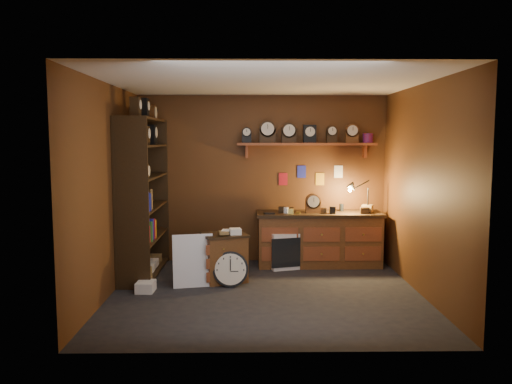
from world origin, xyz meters
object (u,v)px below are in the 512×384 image
(low_cabinet, at_px, (225,255))
(big_round_clock, at_px, (231,269))
(workbench, at_px, (319,236))
(shelving_unit, at_px, (141,190))

(low_cabinet, relative_size, big_round_clock, 1.58)
(big_round_clock, bearing_deg, low_cabinet, 109.64)
(workbench, bearing_deg, low_cabinet, -148.74)
(workbench, bearing_deg, big_round_clock, -140.03)
(shelving_unit, distance_m, big_round_clock, 1.79)
(low_cabinet, xyz_separation_m, big_round_clock, (0.09, -0.26, -0.14))
(shelving_unit, height_order, big_round_clock, shelving_unit)
(low_cabinet, bearing_deg, shelving_unit, 142.95)
(low_cabinet, height_order, big_round_clock, low_cabinet)
(shelving_unit, relative_size, big_round_clock, 5.31)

